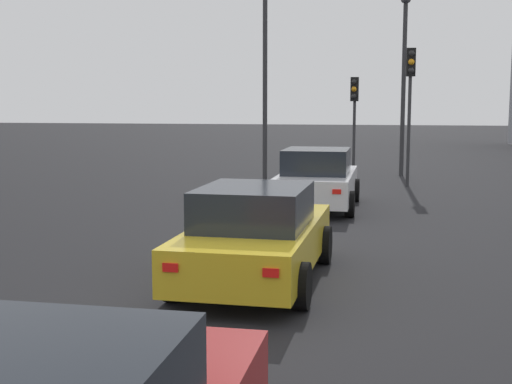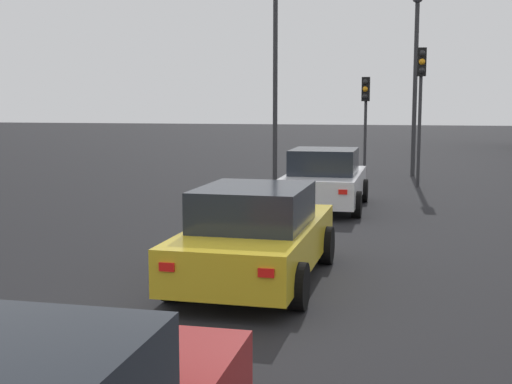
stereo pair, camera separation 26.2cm
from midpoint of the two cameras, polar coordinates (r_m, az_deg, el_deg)
name	(u,v)px [view 2 (the right image)]	position (r m, az deg, el deg)	size (l,w,h in m)	color
ground_plane	(235,312)	(9.34, -0.99, -10.05)	(160.00, 160.00, 0.20)	black
car_white_lead	(325,180)	(17.69, 6.20, 1.03)	(4.33, 2.07, 1.56)	silver
car_yellow_second	(256,235)	(10.35, 0.76, -3.63)	(4.40, 2.04, 1.48)	gold
traffic_light_near_left	(421,88)	(22.73, 13.98, 8.46)	(0.32, 0.30, 4.48)	#2D2D30
traffic_light_near_right	(365,105)	(26.13, 9.45, 7.24)	(0.33, 0.30, 3.70)	#2D2D30
street_lamp_kerbside	(416,70)	(26.14, 13.52, 9.91)	(0.56, 0.36, 6.59)	#2D2D30
street_lamp_far	(275,64)	(23.85, 1.95, 10.71)	(0.56, 0.36, 6.87)	#2D2D30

